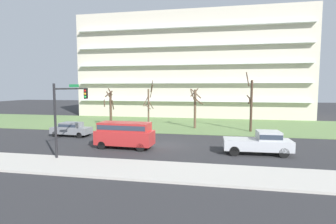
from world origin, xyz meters
TOP-DOWN VIEW (x-y plane):
  - ground at (0.00, 0.00)m, footprint 160.00×160.00m
  - sidewalk_curb_near at (0.00, -8.00)m, footprint 80.00×4.00m
  - grass_lawn_strip at (0.00, 14.00)m, footprint 80.00×16.00m
  - apartment_building at (0.00, 28.28)m, footprint 42.17×13.52m
  - tree_far_left at (-9.34, 9.66)m, footprint 1.62×1.96m
  - tree_left at (-4.03, 10.30)m, footprint 1.48×1.40m
  - tree_center at (2.28, 10.51)m, footprint 1.82×1.83m
  - tree_right at (9.22, 9.22)m, footprint 0.90×1.20m
  - pickup_silver_near_left at (8.73, -1.99)m, footprint 5.47×2.20m
  - sedan_gray_center_left at (-11.01, 2.50)m, footprint 4.50×2.05m
  - van_red_center_right at (-2.99, -2.00)m, footprint 5.29×2.25m
  - traffic_signal_mast at (-6.79, -4.79)m, footprint 0.90×5.18m

SIDE VIEW (x-z plane):
  - ground at x=0.00m, z-range 0.00..0.00m
  - grass_lawn_strip at x=0.00m, z-range 0.00..0.08m
  - sidewalk_curb_near at x=0.00m, z-range 0.00..0.15m
  - sedan_gray_center_left at x=-11.01m, z-range 0.09..1.66m
  - pickup_silver_near_left at x=8.73m, z-range 0.04..1.99m
  - van_red_center_right at x=-2.99m, z-range 0.22..2.58m
  - tree_far_left at x=-9.34m, z-range 0.08..5.50m
  - tree_center at x=2.28m, z-range 0.31..5.72m
  - tree_left at x=-4.03m, z-range -0.20..6.24m
  - tree_right at x=9.22m, z-range -0.25..7.13m
  - traffic_signal_mast at x=-6.79m, z-range 1.09..6.89m
  - apartment_building at x=0.00m, z-range 0.00..19.00m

